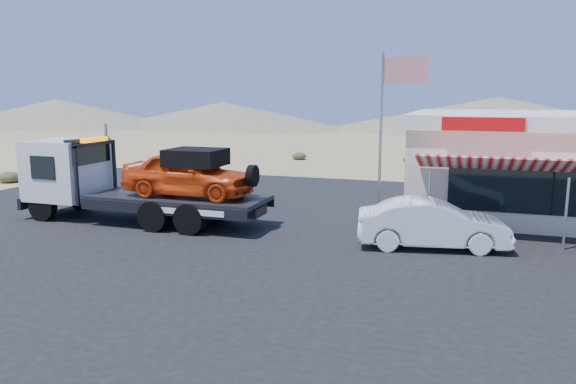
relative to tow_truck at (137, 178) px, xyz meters
name	(u,v)px	position (x,y,z in m)	size (l,w,h in m)	color
ground	(200,248)	(3.81, -2.51, -1.64)	(120.00, 120.00, 0.00)	#937953
asphalt_lot	(292,230)	(5.81, 0.49, -1.63)	(32.00, 24.00, 0.02)	black
tow_truck	(137,178)	(0.00, 0.00, 0.00)	(9.11, 2.70, 3.04)	black
white_sedan	(433,224)	(10.53, -0.23, -0.88)	(1.57, 4.50, 1.48)	silver
jerky_store	(547,163)	(14.31, 6.46, 0.35)	(10.40, 9.97, 3.90)	beige
flagpole	(388,120)	(8.75, 1.99, 2.13)	(1.55, 0.10, 6.00)	#99999E
desert_scrub	(60,174)	(-9.93, 7.46, -1.34)	(28.75, 31.75, 0.69)	#353A1F
distant_hills	(333,115)	(-5.96, 52.63, 0.25)	(126.00, 48.00, 4.20)	#726B59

